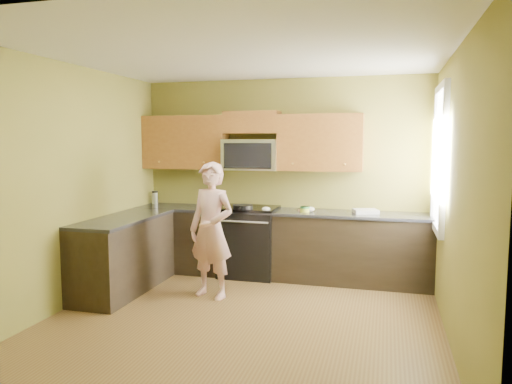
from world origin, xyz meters
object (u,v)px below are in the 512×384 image
(microwave, at_px, (252,170))
(butter_tub, at_px, (305,212))
(frying_pan, at_px, (243,209))
(travel_mug, at_px, (155,204))
(stove, at_px, (249,241))
(woman, at_px, (211,230))

(microwave, bearing_deg, butter_tub, -13.58)
(frying_pan, bearing_deg, travel_mug, 160.75)
(butter_tub, bearing_deg, stove, 175.36)
(woman, relative_size, frying_pan, 3.46)
(microwave, xyz_separation_m, frying_pan, (-0.02, -0.34, -0.50))
(frying_pan, bearing_deg, butter_tub, 6.50)
(travel_mug, bearing_deg, woman, -41.57)
(microwave, relative_size, woman, 0.47)
(frying_pan, bearing_deg, stove, 79.16)
(woman, height_order, frying_pan, woman)
(woman, bearing_deg, stove, 95.29)
(microwave, distance_m, butter_tub, 0.96)
(stove, distance_m, travel_mug, 1.57)
(stove, xyz_separation_m, woman, (-0.17, -1.00, 0.33))
(butter_tub, distance_m, travel_mug, 2.29)
(microwave, xyz_separation_m, woman, (-0.17, -1.13, -0.65))
(frying_pan, height_order, butter_tub, frying_pan)
(stove, relative_size, microwave, 1.25)
(woman, bearing_deg, travel_mug, 153.50)
(frying_pan, distance_m, travel_mug, 1.53)
(microwave, height_order, travel_mug, microwave)
(stove, distance_m, butter_tub, 0.90)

